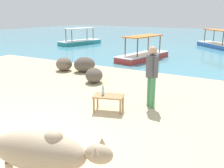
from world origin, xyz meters
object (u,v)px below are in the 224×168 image
(bottle, at_px, (103,90))
(boat_teal, at_px, (80,41))
(cow, at_px, (42,152))
(boat_red, at_px, (143,54))
(low_bench_table, at_px, (109,98))
(boat_blue, at_px, (217,44))
(person_standing, at_px, (152,72))

(bottle, xyz_separation_m, boat_teal, (-9.22, 11.17, -0.29))
(cow, distance_m, boat_red, 10.87)
(low_bench_table, distance_m, boat_blue, 14.52)
(low_bench_table, bearing_deg, person_standing, 27.69)
(cow, bearing_deg, bottle, 92.80)
(cow, distance_m, boat_teal, 17.48)
(cow, xyz_separation_m, bottle, (-0.95, 3.04, -0.11))
(bottle, bearing_deg, boat_blue, 87.28)
(person_standing, distance_m, boat_blue, 13.69)
(person_standing, xyz_separation_m, boat_teal, (-10.19, 10.32, -0.70))
(cow, relative_size, bottle, 5.96)
(cow, bearing_deg, boat_blue, 76.30)
(cow, relative_size, person_standing, 1.09)
(boat_red, bearing_deg, boat_teal, 72.94)
(person_standing, relative_size, boat_blue, 0.47)
(person_standing, relative_size, boat_red, 0.42)
(cow, distance_m, boat_blue, 17.57)
(boat_red, relative_size, boat_blue, 1.10)
(low_bench_table, xyz_separation_m, boat_red, (-2.24, 7.37, -0.10))
(boat_blue, bearing_deg, boat_teal, 65.60)
(bottle, bearing_deg, low_bench_table, 7.74)
(boat_blue, bearing_deg, person_standing, 138.08)
(bottle, height_order, boat_red, boat_red)
(cow, bearing_deg, low_bench_table, 90.04)
(cow, xyz_separation_m, low_bench_table, (-0.80, 3.06, -0.30))
(low_bench_table, bearing_deg, boat_teal, 111.91)
(bottle, height_order, person_standing, person_standing)
(bottle, relative_size, boat_red, 0.08)
(cow, relative_size, boat_blue, 0.51)
(low_bench_table, bearing_deg, bottle, 169.59)
(bottle, bearing_deg, cow, -72.65)
(bottle, distance_m, boat_blue, 14.54)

